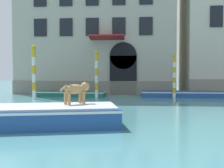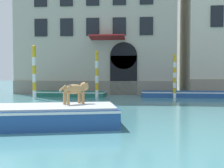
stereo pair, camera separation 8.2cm
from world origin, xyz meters
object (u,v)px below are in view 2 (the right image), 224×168
Objects in this scene: boat_moored_far at (185,94)px; mooring_pole_0 at (34,72)px; boat_moored_near_palazzo at (71,93)px; boat_foreground at (27,116)px; dog_on_deck at (76,89)px; mooring_pole_2 at (175,76)px; mooring_pole_3 at (97,74)px.

mooring_pole_0 is at bearing -166.48° from boat_moored_far.
boat_moored_far reaches higher than boat_moored_near_palazzo.
boat_moored_near_palazzo is 0.85× the size of boat_moored_far.
boat_foreground is at bearing -122.00° from boat_moored_far.
dog_on_deck is 11.38m from mooring_pole_2.
mooring_pole_2 is 5.80m from mooring_pole_3.
dog_on_deck is 0.30× the size of mooring_pole_2.
dog_on_deck is 0.17× the size of boat_moored_near_palazzo.
mooring_pole_3 reaches higher than boat_moored_far.
mooring_pole_2 is at bearing 8.58° from mooring_pole_0.
mooring_pole_3 is at bearing -19.79° from boat_moored_near_palazzo.
mooring_pole_0 is (-3.40, 9.38, 1.55)m from boat_foreground.
boat_moored_near_palazzo is (-1.34, 11.82, -0.17)m from boat_foreground.
mooring_pole_3 is at bearing -179.30° from mooring_pole_2.
boat_moored_far is 11.44m from mooring_pole_0.
boat_moored_far is 2.05× the size of mooring_pole_2.
boat_foreground is 12.86m from mooring_pole_2.
dog_on_deck is (1.56, 0.76, 0.87)m from boat_foreground.
mooring_pole_0 is 1.18× the size of mooring_pole_2.
mooring_pole_0 is at bearing -126.16° from boat_moored_near_palazzo.
boat_foreground is 14.14m from boat_moored_far.
boat_foreground reaches higher than boat_moored_far.
boat_moored_far is 1.96m from mooring_pole_2.
boat_foreground is 1.86× the size of mooring_pole_3.
mooring_pole_2 is at bearing -132.42° from boat_moored_far.
dog_on_deck is at bearing -86.23° from mooring_pole_3.
boat_moored_far is (7.63, 11.90, -0.15)m from boat_foreground.
mooring_pole_2 is (8.03, -0.92, 1.43)m from boat_moored_near_palazzo.
mooring_pole_2 reaches higher than boat_moored_near_palazzo.
boat_moored_near_palazzo is at bearing 173.50° from mooring_pole_2.
mooring_pole_3 is (-0.66, 10.08, 0.54)m from dog_on_deck.
boat_moored_far is at bearing 46.93° from mooring_pole_2.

